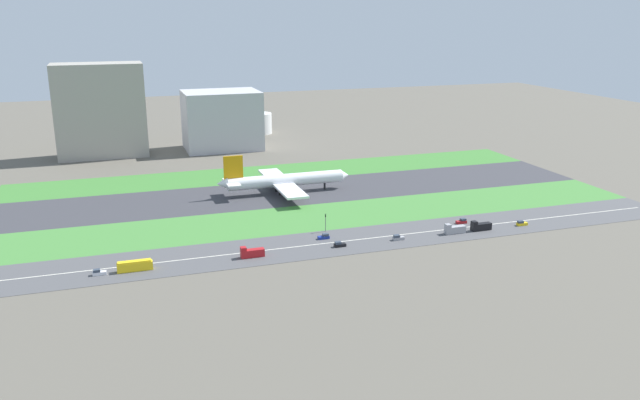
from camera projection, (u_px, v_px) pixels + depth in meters
name	position (u px, v px, depth m)	size (l,w,h in m)	color
ground_plane	(303.00, 191.00, 311.88)	(800.00, 800.00, 0.00)	#5B564C
runway	(303.00, 191.00, 311.87)	(280.00, 46.00, 0.10)	#38383D
grass_median_north	(281.00, 172.00, 349.22)	(280.00, 36.00, 0.10)	#3D7A33
grass_median_south	(331.00, 216.00, 274.52)	(280.00, 36.00, 0.10)	#427F38
highway	(359.00, 240.00, 245.36)	(280.00, 28.00, 0.10)	#4C4C4F
highway_centerline	(359.00, 239.00, 245.35)	(266.00, 0.50, 0.01)	silver
airliner	(282.00, 180.00, 307.07)	(65.00, 56.00, 19.70)	white
car_1	(462.00, 221.00, 264.04)	(4.40, 1.80, 2.00)	#B2191E
truck_0	(252.00, 253.00, 227.43)	(8.40, 2.50, 4.00)	#B2191E
car_3	(339.00, 245.00, 237.63)	(4.40, 1.80, 2.00)	black
truck_1	(480.00, 226.00, 255.47)	(8.40, 2.50, 4.00)	black
truck_2	(454.00, 229.00, 251.93)	(8.40, 2.50, 4.00)	#99999E
car_2	(522.00, 223.00, 261.50)	(4.40, 1.80, 2.00)	yellow
bus_0	(135.00, 266.00, 215.31)	(11.60, 2.50, 3.50)	yellow
car_5	(324.00, 237.00, 245.97)	(4.40, 1.80, 2.00)	navy
car_0	(99.00, 273.00, 212.06)	(4.40, 1.80, 2.00)	silver
car_4	(398.00, 238.00, 244.82)	(4.40, 1.80, 2.00)	#99999E
traffic_light	(326.00, 221.00, 253.32)	(0.36, 0.50, 7.20)	#4C4C51
terminal_building	(100.00, 111.00, 380.76)	(51.14, 24.30, 54.95)	#9E998E
hangar_building	(222.00, 120.00, 405.15)	(46.54, 34.76, 36.22)	#B2B2B7
fuel_tank_west	(215.00, 124.00, 449.80)	(18.56, 18.56, 16.22)	silver
fuel_tank_centre	(258.00, 123.00, 459.42)	(18.88, 18.88, 14.47)	silver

